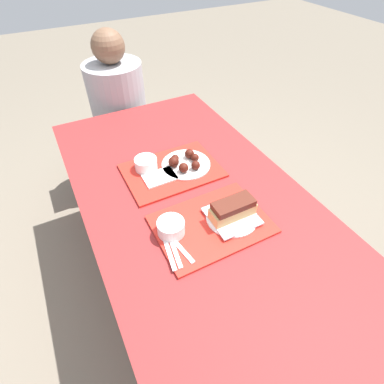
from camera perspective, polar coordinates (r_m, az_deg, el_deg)
ground_plane at (r=1.94m, az=0.13°, el=-16.77°), size 12.00×12.00×0.00m
picnic_table at (r=1.39m, az=0.17°, el=-3.05°), size 0.94×1.77×0.75m
picnic_bench_far at (r=2.38m, az=-12.41°, el=9.80°), size 0.89×0.28×0.47m
tray_near at (r=1.21m, az=3.73°, el=-6.10°), size 0.45×0.32×0.01m
tray_far at (r=1.45m, az=-3.83°, el=4.11°), size 0.45×0.32×0.01m
bowl_coleslaw_near at (r=1.15m, az=-4.04°, el=-6.63°), size 0.11×0.11×0.06m
brisket_sandwich_plate at (r=1.21m, az=7.71°, el=-3.76°), size 0.21×0.21×0.09m
plastic_fork_near at (r=1.12m, az=-3.41°, el=-10.82°), size 0.04×0.17×0.00m
plastic_knife_near at (r=1.13m, az=-2.38°, el=-10.41°), size 0.04×0.17×0.00m
plastic_spoon_near at (r=1.12m, az=-4.45°, el=-11.22°), size 0.04×0.17×0.00m
bowl_coleslaw_far at (r=1.45m, az=-8.77°, el=5.42°), size 0.11×0.11×0.06m
wings_plate_far at (r=1.46m, az=-1.27°, el=5.64°), size 0.24×0.24×0.06m
napkin_far at (r=1.40m, az=-6.16°, el=2.84°), size 0.15×0.10×0.01m
person_seated_across at (r=2.20m, az=-14.11°, el=17.48°), size 0.38×0.38×0.71m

